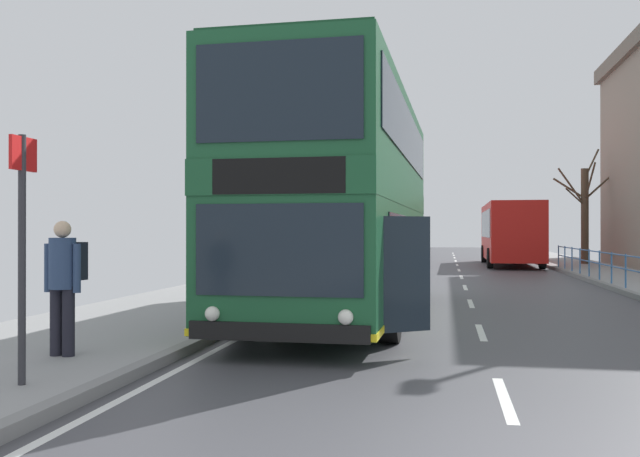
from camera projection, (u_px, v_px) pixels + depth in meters
name	position (u px, v px, depth m)	size (l,w,h in m)	color
double_decker_bus_main	(346.00, 202.00, 14.11)	(3.26, 10.85, 4.53)	#19512D
background_bus_far_lane	(510.00, 232.00, 35.26)	(2.71, 10.12, 3.14)	red
pedestrian_with_backpack	(64.00, 277.00, 8.95)	(0.55, 0.55, 1.76)	black
bus_stop_sign_near	(22.00, 231.00, 7.25)	(0.08, 0.44, 2.64)	#2D2D33
bare_tree_far_00	(585.00, 212.00, 33.91)	(2.88, 2.08, 5.71)	#4C3D2D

